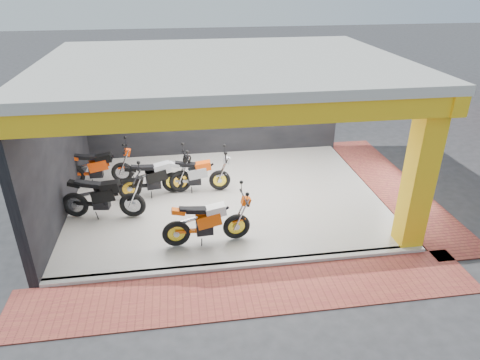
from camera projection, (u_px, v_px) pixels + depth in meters
name	position (u px, v px, depth m)	size (l,w,h in m)	color
ground	(236.00, 240.00, 9.80)	(80.00, 80.00, 0.00)	#2D2D30
showroom_floor	(226.00, 197.00, 11.55)	(8.00, 6.00, 0.10)	white
showroom_ceiling	(224.00, 63.00, 9.98)	(8.40, 6.40, 0.20)	beige
back_wall	(214.00, 103.00, 13.55)	(8.20, 0.20, 3.50)	black
left_wall	(55.00, 146.00, 10.26)	(0.20, 6.20, 3.50)	black
corner_column	(420.00, 174.00, 8.85)	(0.50, 0.50, 3.50)	yellow
header_beam_front	(243.00, 114.00, 7.45)	(8.40, 0.30, 0.40)	yellow
header_beam_right	(383.00, 71.00, 10.64)	(0.30, 6.40, 0.40)	yellow
floor_kerb	(243.00, 265.00, 8.87)	(8.00, 0.20, 0.10)	white
paver_front	(249.00, 291.00, 8.19)	(9.00, 1.40, 0.03)	#9C4333
paver_right	(393.00, 186.00, 12.20)	(1.40, 7.00, 0.03)	#9C4333
moto_hero	(236.00, 215.00, 9.37)	(2.06, 0.76, 1.26)	#E35109
moto_row_a	(180.00, 171.00, 11.39)	(2.07, 0.77, 1.27)	black
moto_row_b	(131.00, 193.00, 10.21)	(2.15, 0.80, 1.31)	black
moto_row_c	(220.00, 171.00, 11.51)	(1.95, 0.72, 1.19)	#AAADB2
moto_row_d	(121.00, 163.00, 11.91)	(2.03, 0.75, 1.24)	#FF440A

